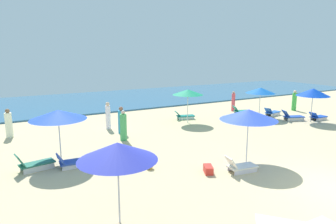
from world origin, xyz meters
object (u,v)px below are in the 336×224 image
object	(u,v)px
lounge_chair_2_1	(292,117)
umbrella_3	(260,90)
umbrella_0	(58,115)
lounge_chair_4_0	(184,116)
lounge_chair_0_1	(73,162)
lounge_chair_3_0	(241,111)
lounge_chair_3_1	(272,112)
umbrella_2	(313,92)
beachgoer_4	(9,124)
umbrella_4	(188,92)
umbrella_5	(117,151)
beachgoer_1	(233,102)
beachgoer_3	(123,127)
cooler_box_1	(208,169)
beachgoer_2	(121,121)
lounge_chair_0_0	(34,164)
umbrella_1	(249,115)
lounge_chair_2_0	(318,117)
lounge_chair_1_0	(240,166)
beachgoer_5	(294,101)
beachgoer_0	(108,116)
beach_ball_0	(150,165)

from	to	relation	value
lounge_chair_2_1	umbrella_3	size ratio (longest dim) A/B	0.74
umbrella_0	lounge_chair_4_0	bearing A→B (deg)	26.98
lounge_chair_0_1	lounge_chair_3_0	distance (m)	14.76
lounge_chair_3_1	umbrella_2	bearing A→B (deg)	-175.24
lounge_chair_0_1	beachgoer_4	xyz separation A→B (m)	(-2.16, 6.48, 0.53)
umbrella_3	umbrella_4	xyz separation A→B (m)	(-5.61, 1.13, 0.10)
umbrella_5	beachgoer_1	bearing A→B (deg)	38.79
umbrella_0	beachgoer_3	xyz separation A→B (m)	(3.66, 1.89, -1.39)
umbrella_2	beachgoer_3	size ratio (longest dim) A/B	1.39
lounge_chair_2_1	beachgoer_1	distance (m)	4.94
umbrella_4	beachgoer_4	world-z (taller)	umbrella_4
umbrella_0	cooler_box_1	bearing A→B (deg)	-39.73
umbrella_0	umbrella_4	distance (m)	9.79
beachgoer_2	lounge_chair_0_0	bearing A→B (deg)	-132.35
beachgoer_1	beachgoer_2	bearing A→B (deg)	126.69
umbrella_2	lounge_chair_3_0	size ratio (longest dim) A/B	1.58
umbrella_2	beachgoer_2	xyz separation A→B (m)	(-12.62, 3.59, -1.33)
umbrella_2	lounge_chair_3_1	size ratio (longest dim) A/B	1.50
umbrella_1	lounge_chair_3_0	world-z (taller)	umbrella_1
lounge_chair_0_0	lounge_chair_0_1	distance (m)	1.53
lounge_chair_2_0	lounge_chair_4_0	distance (m)	9.58
umbrella_2	lounge_chair_1_0	bearing A→B (deg)	-157.07
lounge_chair_0_0	cooler_box_1	bearing A→B (deg)	-131.98
umbrella_4	beachgoer_5	xyz separation A→B (m)	(10.15, -0.56, -1.33)
lounge_chair_3_1	beachgoer_5	xyz separation A→B (m)	(3.23, 0.62, 0.54)
lounge_chair_2_1	beachgoer_3	bearing A→B (deg)	104.41
beachgoer_0	beachgoer_1	distance (m)	10.86
lounge_chair_1_0	beachgoer_4	bearing A→B (deg)	45.83
lounge_chair_2_0	lounge_chair_2_1	distance (m)	1.90
beachgoer_5	cooler_box_1	bearing A→B (deg)	80.60
umbrella_0	lounge_chair_1_0	distance (m)	7.98
beachgoer_3	beach_ball_0	world-z (taller)	beachgoer_3
lounge_chair_1_0	umbrella_3	size ratio (longest dim) A/B	0.62
beachgoer_4	beach_ball_0	world-z (taller)	beachgoer_4
umbrella_4	lounge_chair_1_0	bearing A→B (deg)	-108.82
lounge_chair_3_1	umbrella_4	world-z (taller)	umbrella_4
lounge_chair_0_1	lounge_chair_3_1	world-z (taller)	lounge_chair_3_1
umbrella_4	lounge_chair_4_0	xyz separation A→B (m)	(0.41, 1.07, -1.89)
umbrella_5	lounge_chair_0_0	bearing A→B (deg)	107.45
umbrella_3	umbrella_5	bearing A→B (deg)	-149.04
umbrella_3	beachgoer_3	xyz separation A→B (m)	(-11.00, -0.72, -1.24)
lounge_chair_0_0	lounge_chair_1_0	world-z (taller)	lounge_chair_0_0
umbrella_1	lounge_chair_1_0	size ratio (longest dim) A/B	1.79
umbrella_4	umbrella_0	bearing A→B (deg)	-157.54
lounge_chair_0_1	umbrella_2	bearing A→B (deg)	-84.51
lounge_chair_1_0	beachgoer_0	world-z (taller)	beachgoer_0
umbrella_2	cooler_box_1	xyz separation A→B (m)	(-11.74, -3.92, -1.93)
lounge_chair_2_1	umbrella_5	xyz separation A→B (m)	(-15.39, -6.54, 1.87)
beachgoer_2	umbrella_1	bearing A→B (deg)	-55.30
umbrella_2	beachgoer_2	bearing A→B (deg)	164.13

